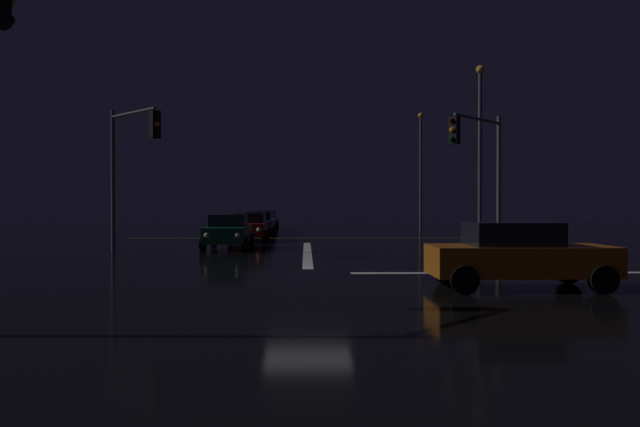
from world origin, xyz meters
name	(u,v)px	position (x,y,z in m)	size (l,w,h in m)	color
ground	(308,275)	(0.00, 0.00, -0.05)	(120.00, 120.00, 0.10)	black
stop_line_north	(307,253)	(0.00, 7.81, 0.00)	(0.35, 13.34, 0.01)	white
centre_line_ns	(307,238)	(0.00, 19.41, 0.00)	(22.00, 0.15, 0.01)	yellow
crosswalk_bar_east	(578,273)	(7.91, 0.00, 0.00)	(13.34, 0.40, 0.01)	white
sedan_green	(229,231)	(-3.60, 10.19, 0.80)	(2.02, 4.33, 1.57)	#14512D
sedan_red	(250,227)	(-3.17, 16.14, 0.80)	(2.02, 4.33, 1.57)	maroon
sedan_blue	(259,224)	(-3.13, 21.84, 0.80)	(2.02, 4.33, 1.57)	navy
sedan_silver	(262,222)	(-3.30, 27.27, 0.80)	(2.02, 4.33, 1.57)	#B7B7BC
sedan_black	(266,220)	(-3.48, 33.91, 0.80)	(2.02, 4.33, 1.57)	black
sedan_orange_crossing	(518,255)	(4.95, -3.33, 0.80)	(4.33, 2.02, 1.57)	#C66014
traffic_signal_nw	(130,153)	(-7.18, 7.18, 4.11)	(2.67, 2.67, 6.01)	#4C4C51
traffic_signal_ne	(480,156)	(7.08, 7.08, 3.99)	(2.87, 2.87, 5.80)	#4C4C51
streetlamp_right_far	(421,163)	(8.91, 29.41, 5.32)	(0.44, 0.44, 9.25)	#424247
streetlamp_right_near	(480,141)	(8.91, 13.41, 5.29)	(0.44, 0.44, 9.20)	#424247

